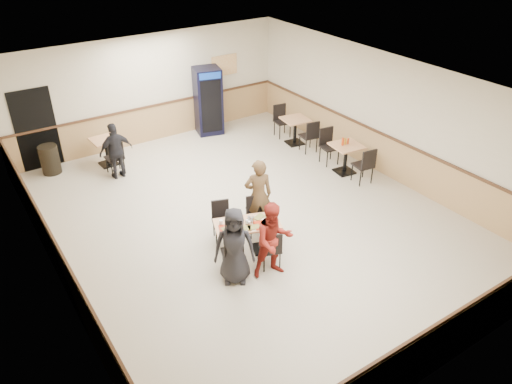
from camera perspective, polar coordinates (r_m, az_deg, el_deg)
ground at (r=10.96m, az=-0.91°, el=-2.96°), size 10.00×10.00×0.00m
room_shell at (r=13.42m, az=-0.49°, el=6.44°), size 10.00×10.00×10.00m
main_table at (r=9.71m, az=-0.99°, el=-4.69°), size 1.39×1.02×0.67m
main_chairs at (r=9.72m, az=-1.25°, el=-4.83°), size 1.55×1.76×0.85m
diner_woman_left at (r=8.86m, az=-2.48°, el=-6.19°), size 0.87×0.80×1.50m
diner_woman_right at (r=8.99m, az=2.02°, el=-5.53°), size 0.86×0.74×1.51m
diner_man_opposite at (r=10.22m, az=0.26°, el=-0.37°), size 0.69×0.57×1.60m
lone_diner at (r=12.72m, az=-15.69°, el=4.55°), size 0.85×0.38×1.44m
tabletop_clutter at (r=9.50m, az=-1.08°, el=-3.75°), size 1.10×0.73×0.12m
side_table_near at (r=12.77m, az=10.23°, el=4.27°), size 0.80×0.80×0.76m
side_table_near_chair_south at (r=12.40m, az=12.12°, el=3.11°), size 0.50×0.50×0.97m
side_table_near_chair_north at (r=13.17m, az=8.42°, el=5.17°), size 0.50×0.50×0.97m
side_table_far at (r=14.20m, az=4.50°, el=7.40°), size 0.80×0.80×0.75m
side_table_far_chair_south at (r=13.78m, az=6.03°, el=6.48°), size 0.50×0.50×0.95m
side_table_far_chair_north at (r=14.64m, az=3.04°, el=8.09°), size 0.50×0.50×0.95m
condiment_caddy at (r=12.63m, az=10.12°, el=5.72°), size 0.23×0.06×0.20m
back_table at (r=13.54m, az=-16.75°, el=4.88°), size 0.72×0.72×0.73m
back_table_chair_lone at (r=13.04m, az=-15.90°, el=3.90°), size 0.45×0.45×0.92m
pepsi_cooler at (r=14.82m, az=-5.50°, el=10.33°), size 0.89×0.89×1.94m
trash_bin at (r=13.64m, az=-22.50°, el=3.45°), size 0.47×0.47×0.74m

